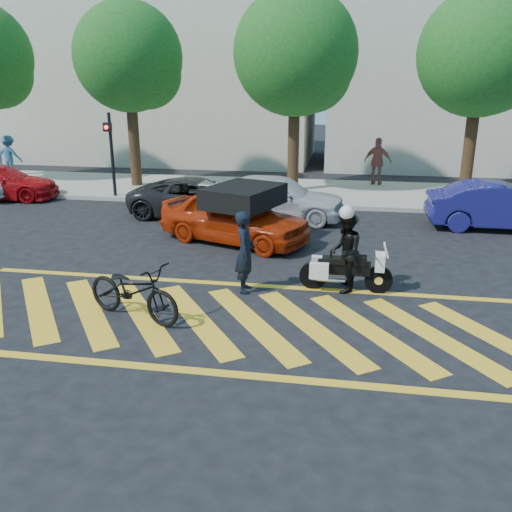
% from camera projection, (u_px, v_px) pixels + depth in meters
% --- Properties ---
extents(ground, '(90.00, 90.00, 0.00)m').
position_uv_depth(ground, '(227.00, 321.00, 10.32)').
color(ground, black).
rests_on(ground, ground).
extents(sidewalk, '(60.00, 5.00, 0.15)m').
position_uv_depth(sidewalk, '(292.00, 192.00, 21.53)').
color(sidewalk, '#9E998E').
rests_on(sidewalk, ground).
extents(crosswalk, '(12.33, 4.00, 0.01)m').
position_uv_depth(crosswalk, '(225.00, 320.00, 10.33)').
color(crosswalk, yellow).
rests_on(crosswalk, ground).
extents(building_left, '(16.00, 8.00, 10.00)m').
position_uv_depth(building_left, '(166.00, 66.00, 29.67)').
color(building_left, beige).
rests_on(building_left, ground).
extents(building_right, '(16.00, 8.00, 11.00)m').
position_uv_depth(building_right, '(494.00, 54.00, 26.81)').
color(building_right, beige).
rests_on(building_right, ground).
extents(tree_left, '(4.20, 4.20, 7.26)m').
position_uv_depth(tree_left, '(132.00, 61.00, 21.05)').
color(tree_left, black).
rests_on(tree_left, ground).
extents(tree_center, '(4.60, 4.60, 7.56)m').
position_uv_depth(tree_center, '(299.00, 58.00, 19.99)').
color(tree_center, black).
rests_on(tree_center, ground).
extents(tree_right, '(4.40, 4.40, 7.41)m').
position_uv_depth(tree_right, '(484.00, 58.00, 18.97)').
color(tree_right, black).
rests_on(tree_right, ground).
extents(signal_pole, '(0.28, 0.43, 3.20)m').
position_uv_depth(signal_pole, '(111.00, 148.00, 19.86)').
color(signal_pole, black).
rests_on(signal_pole, ground).
extents(officer_bike, '(0.49, 0.69, 1.77)m').
position_uv_depth(officer_bike, '(245.00, 252.00, 11.50)').
color(officer_bike, black).
rests_on(officer_bike, ground).
extents(bicycle, '(2.29, 1.47, 1.13)m').
position_uv_depth(bicycle, '(133.00, 291.00, 10.27)').
color(bicycle, black).
rests_on(bicycle, ground).
extents(police_motorcycle, '(2.00, 0.64, 0.88)m').
position_uv_depth(police_motorcycle, '(344.00, 270.00, 11.65)').
color(police_motorcycle, black).
rests_on(police_motorcycle, ground).
extents(officer_moto, '(0.68, 0.86, 1.75)m').
position_uv_depth(officer_moto, '(345.00, 252.00, 11.53)').
color(officer_moto, black).
rests_on(officer_moto, ground).
extents(red_convertible, '(4.62, 3.12, 1.46)m').
position_uv_depth(red_convertible, '(234.00, 217.00, 15.03)').
color(red_convertible, '#AF2708').
rests_on(red_convertible, ground).
extents(parked_left, '(4.43, 2.17, 1.24)m').
position_uv_depth(parked_left, '(1.00, 183.00, 20.45)').
color(parked_left, '#BC0B11').
rests_on(parked_left, ground).
extents(parked_mid_left, '(4.56, 2.19, 1.25)m').
position_uv_depth(parked_mid_left, '(198.00, 198.00, 17.85)').
color(parked_mid_left, black).
rests_on(parked_mid_left, ground).
extents(parked_mid_right, '(4.49, 2.05, 1.49)m').
position_uv_depth(parked_mid_right, '(276.00, 197.00, 17.40)').
color(parked_mid_right, silver).
rests_on(parked_mid_right, ground).
extents(parked_right, '(4.32, 1.51, 1.42)m').
position_uv_depth(parked_right, '(501.00, 206.00, 16.33)').
color(parked_right, navy).
rests_on(parked_right, ground).
extents(pedestrian_left, '(1.16, 0.69, 1.77)m').
position_uv_depth(pedestrian_left, '(9.00, 155.00, 24.60)').
color(pedestrian_left, '#2F5D83').
rests_on(pedestrian_left, sidewalk).
extents(pedestrian_right, '(1.22, 0.79, 1.92)m').
position_uv_depth(pedestrian_right, '(378.00, 161.00, 22.28)').
color(pedestrian_right, '#954F44').
rests_on(pedestrian_right, sidewalk).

